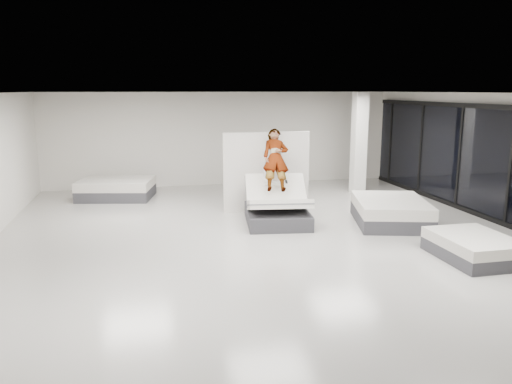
% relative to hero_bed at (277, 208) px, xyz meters
% --- Properties ---
extents(room, '(14.00, 14.04, 3.20)m').
position_rel_hero_bed_xyz_m(room, '(-0.54, -1.53, 1.21)').
color(room, '#AFACA5').
rests_on(room, ground).
extents(hero_bed, '(1.76, 2.18, 1.26)m').
position_rel_hero_bed_xyz_m(hero_bed, '(0.00, 0.00, 0.00)').
color(hero_bed, '#36363B').
rests_on(hero_bed, floor).
extents(person, '(0.88, 1.74, 1.54)m').
position_rel_hero_bed_xyz_m(person, '(0.04, 0.32, 0.90)').
color(person, slate).
rests_on(person, hero_bed).
extents(remote, '(0.07, 0.15, 0.08)m').
position_rel_hero_bed_xyz_m(remote, '(0.21, -0.06, 0.66)').
color(remote, black).
rests_on(remote, person).
extents(divider_panel, '(2.37, 0.12, 2.16)m').
position_rel_hero_bed_xyz_m(divider_panel, '(0.06, 1.36, 0.69)').
color(divider_panel, white).
rests_on(divider_panel, floor).
extents(flat_bed_right_far, '(2.18, 2.57, 0.61)m').
position_rel_hero_bed_xyz_m(flat_bed_right_far, '(2.75, -0.64, -0.09)').
color(flat_bed_right_far, '#36363B').
rests_on(flat_bed_right_far, floor).
extents(flat_bed_right_near, '(1.30, 1.73, 0.47)m').
position_rel_hero_bed_xyz_m(flat_bed_right_near, '(3.07, -3.47, -0.15)').
color(flat_bed_right_near, '#36363B').
rests_on(flat_bed_right_near, floor).
extents(flat_bed_left_far, '(2.42, 2.01, 0.59)m').
position_rel_hero_bed_xyz_m(flat_bed_left_far, '(-4.06, 3.90, -0.10)').
color(flat_bed_left_far, '#36363B').
rests_on(flat_bed_left_far, floor).
extents(column, '(0.40, 0.40, 3.20)m').
position_rel_hero_bed_xyz_m(column, '(3.46, 2.97, 1.21)').
color(column, white).
rests_on(column, floor).
extents(storefront_glazing, '(0.12, 13.40, 2.92)m').
position_rel_hero_bed_xyz_m(storefront_glazing, '(5.36, -1.53, 1.06)').
color(storefront_glazing, '#1C1F2F').
rests_on(storefront_glazing, floor).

